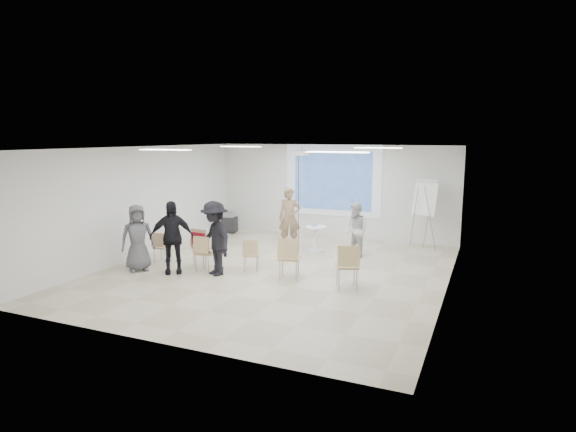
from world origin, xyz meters
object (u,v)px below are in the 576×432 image
at_px(flipchart_easel, 425,198).
at_px(chair_center, 251,253).
at_px(chair_left_mid, 202,244).
at_px(laptop, 206,252).
at_px(pedestal_table, 316,237).
at_px(chair_left_inner, 204,251).
at_px(av_cart, 229,222).
at_px(chair_right_inner, 289,255).
at_px(player_left, 290,214).
at_px(audience_mid, 215,233).
at_px(audience_left, 171,232).
at_px(chair_far_left, 161,245).
at_px(chair_right_far, 348,263).
at_px(audience_outer, 137,234).
at_px(player_right, 356,227).

bearing_deg(flipchart_easel, chair_center, -106.55).
relative_size(chair_left_mid, laptop, 3.01).
bearing_deg(pedestal_table, chair_left_inner, -120.47).
bearing_deg(av_cart, chair_right_inner, -59.71).
height_order(chair_left_inner, chair_center, chair_left_inner).
xyz_separation_m(chair_center, flipchart_easel, (3.55, 4.15, 1.02)).
bearing_deg(chair_left_inner, chair_right_inner, 2.74).
relative_size(pedestal_table, player_left, 0.37).
bearing_deg(laptop, player_left, -108.10).
bearing_deg(audience_mid, av_cart, 145.88).
relative_size(chair_right_inner, laptop, 3.00).
height_order(laptop, audience_left, audience_left).
bearing_deg(audience_left, pedestal_table, 20.17).
xyz_separation_m(chair_far_left, flipchart_easel, (6.08, 4.34, 1.01)).
height_order(chair_center, audience_mid, audience_mid).
distance_m(pedestal_table, flipchart_easel, 3.38).
height_order(chair_left_inner, audience_mid, audience_mid).
bearing_deg(chair_right_far, av_cart, 117.09).
xyz_separation_m(chair_center, laptop, (-1.03, -0.40, 0.01)).
relative_size(audience_mid, flipchart_easel, 1.00).
relative_size(audience_left, flipchart_easel, 1.00).
height_order(pedestal_table, audience_left, audience_left).
xyz_separation_m(audience_left, flipchart_easel, (5.23, 5.01, 0.48)).
xyz_separation_m(chair_center, chair_right_far, (2.57, -0.46, 0.12)).
distance_m(audience_mid, av_cart, 5.15).
bearing_deg(audience_outer, player_right, -10.37).
xyz_separation_m(chair_right_inner, audience_mid, (-1.78, -0.29, 0.42)).
bearing_deg(pedestal_table, chair_right_inner, -82.68).
distance_m(chair_right_far, audience_outer, 5.19).
bearing_deg(player_left, player_right, -33.55).
height_order(player_left, audience_left, audience_left).
xyz_separation_m(chair_left_inner, flipchart_easel, (4.57, 4.64, 0.96)).
distance_m(player_right, chair_right_inner, 2.84).
xyz_separation_m(chair_far_left, chair_center, (2.53, 0.19, -0.01)).
bearing_deg(chair_left_inner, av_cart, 110.35).
xyz_separation_m(chair_far_left, chair_right_inner, (3.67, -0.11, 0.11)).
xyz_separation_m(flipchart_easel, av_cart, (-6.45, -0.16, -1.14)).
relative_size(chair_far_left, laptop, 2.45).
bearing_deg(player_left, chair_left_mid, -135.97).
bearing_deg(chair_left_inner, player_right, 41.62).
bearing_deg(player_right, chair_right_far, -48.86).
bearing_deg(flipchart_easel, chair_left_mid, -114.61).
xyz_separation_m(player_right, chair_left_mid, (-3.29, -2.53, -0.24)).
relative_size(player_left, chair_far_left, 2.49).
bearing_deg(player_left, chair_right_inner, -91.41).
height_order(chair_far_left, laptop, chair_far_left).
bearing_deg(chair_right_inner, chair_left_inner, 171.02).
distance_m(chair_left_inner, flipchart_easel, 6.59).
relative_size(player_right, audience_outer, 0.91).
relative_size(player_right, flipchart_easel, 0.82).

